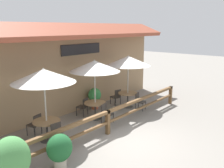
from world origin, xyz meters
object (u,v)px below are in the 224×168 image
chair_middle_streetside (106,113)px  chair_middle_wallside (83,106)px  chair_far_streetside (139,101)px  chair_far_wallside (116,96)px  chair_near_streetside (58,134)px  potted_plant_entrance_palm (60,149)px  dining_table_near (47,125)px  patio_umbrella_middle (95,66)px  potted_plant_corner_fern (11,160)px  patio_umbrella_near (44,76)px  patio_umbrella_far (128,61)px  chair_near_wallside (35,124)px  dining_table_middle (95,106)px  potted_plant_broad_leaf (95,97)px  dining_table_far (128,95)px

chair_middle_streetside → chair_middle_wallside: (0.02, 1.43, 0.00)m
chair_far_streetside → chair_far_wallside: 1.40m
chair_near_streetside → potted_plant_entrance_palm: potted_plant_entrance_palm is taller
dining_table_near → patio_umbrella_middle: size_ratio=0.37×
chair_middle_wallside → potted_plant_corner_fern: size_ratio=0.57×
potted_plant_corner_fern → patio_umbrella_near: bearing=37.8°
patio_umbrella_far → potted_plant_entrance_palm: bearing=-162.1°
chair_far_wallside → potted_plant_corner_fern: potted_plant_corner_fern is taller
patio_umbrella_far → chair_far_streetside: size_ratio=3.20×
patio_umbrella_middle → chair_near_wallside: bearing=169.3°
chair_middle_wallside → patio_umbrella_far: (2.35, -0.83, 1.93)m
chair_near_streetside → patio_umbrella_middle: 3.51m
chair_middle_streetside → chair_middle_wallside: bearing=80.0°
patio_umbrella_near → chair_far_streetside: bearing=-6.9°
chair_middle_wallside → chair_far_streetside: same height
chair_near_wallside → chair_middle_wallside: 2.69m
dining_table_near → chair_middle_streetside: 2.71m
chair_near_wallside → patio_umbrella_near: bearing=76.1°
chair_near_wallside → dining_table_middle: (2.74, -0.52, 0.15)m
dining_table_near → chair_middle_streetside: chair_middle_streetside is taller
patio_umbrella_middle → dining_table_middle: 1.78m
patio_umbrella_near → potted_plant_broad_leaf: 4.28m
chair_near_streetside → dining_table_far: bearing=13.7°
potted_plant_entrance_palm → patio_umbrella_middle: bearing=29.3°
dining_table_near → chair_far_streetside: size_ratio=1.18×
chair_near_streetside → patio_umbrella_middle: (2.78, 0.91, 1.93)m
dining_table_far → patio_umbrella_near: bearing=-179.0°
chair_near_streetside → chair_far_wallside: same height
dining_table_near → chair_far_wallside: 5.01m
chair_far_wallside → potted_plant_corner_fern: size_ratio=0.57×
chair_middle_wallside → dining_table_far: size_ratio=0.85×
patio_umbrella_middle → chair_far_streetside: patio_umbrella_middle is taller
potted_plant_corner_fern → dining_table_near: bearing=37.8°
patio_umbrella_near → chair_near_wallside: size_ratio=3.20×
chair_far_wallside → dining_table_near: bearing=18.1°
dining_table_near → chair_far_streetside: chair_far_streetside is taller
dining_table_middle → chair_near_wallside: bearing=169.3°
patio_umbrella_near → chair_far_streetside: (5.06, -0.61, -1.93)m
dining_table_near → patio_umbrella_far: 5.32m
chair_far_streetside → potted_plant_corner_fern: size_ratio=0.57×
patio_umbrella_far → potted_plant_entrance_palm: 6.43m
patio_umbrella_near → dining_table_middle: (2.73, 0.20, -1.78)m
patio_umbrella_near → potted_plant_broad_leaf: bearing=17.6°
patio_umbrella_near → chair_far_streetside: patio_umbrella_near is taller
dining_table_near → dining_table_middle: bearing=4.2°
chair_near_streetside → dining_table_far: size_ratio=0.85×
dining_table_near → chair_middle_streetside: size_ratio=1.18×
chair_near_wallside → chair_far_wallside: same height
patio_umbrella_middle → potted_plant_entrance_palm: patio_umbrella_middle is taller
chair_near_wallside → dining_table_middle: chair_near_wallside is taller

